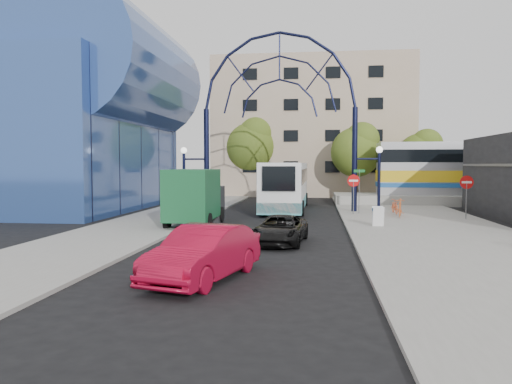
# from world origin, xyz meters

# --- Properties ---
(ground) EXTENTS (120.00, 120.00, 0.00)m
(ground) POSITION_xyz_m (0.00, 0.00, 0.00)
(ground) COLOR black
(ground) RESTS_ON ground
(sidewalk_east) EXTENTS (8.00, 56.00, 0.12)m
(sidewalk_east) POSITION_xyz_m (8.00, 4.00, 0.06)
(sidewalk_east) COLOR gray
(sidewalk_east) RESTS_ON ground
(plaza_west) EXTENTS (5.00, 50.00, 0.12)m
(plaza_west) POSITION_xyz_m (-6.50, 6.00, 0.06)
(plaza_west) COLOR gray
(plaza_west) RESTS_ON ground
(gateway_arch) EXTENTS (13.64, 0.44, 12.10)m
(gateway_arch) POSITION_xyz_m (0.00, 14.00, 8.56)
(gateway_arch) COLOR black
(gateway_arch) RESTS_ON ground
(stop_sign) EXTENTS (0.80, 0.07, 2.50)m
(stop_sign) POSITION_xyz_m (4.80, 12.00, 1.99)
(stop_sign) COLOR slate
(stop_sign) RESTS_ON sidewalk_east
(do_not_enter_sign) EXTENTS (0.76, 0.07, 2.48)m
(do_not_enter_sign) POSITION_xyz_m (11.00, 10.00, 1.98)
(do_not_enter_sign) COLOR slate
(do_not_enter_sign) RESTS_ON sidewalk_east
(street_name_sign) EXTENTS (0.70, 0.70, 2.80)m
(street_name_sign) POSITION_xyz_m (5.20, 12.60, 2.13)
(street_name_sign) COLOR slate
(street_name_sign) RESTS_ON sidewalk_east
(sandwich_board) EXTENTS (0.55, 0.61, 0.99)m
(sandwich_board) POSITION_xyz_m (5.60, 5.98, 0.74)
(sandwich_board) COLOR white
(sandwich_board) RESTS_ON sidewalk_east
(transit_hall) EXTENTS (16.50, 18.00, 14.50)m
(transit_hall) POSITION_xyz_m (-15.30, 15.00, 6.70)
(transit_hall) COLOR #314F95
(transit_hall) RESTS_ON ground
(apartment_block) EXTENTS (20.00, 12.10, 14.00)m
(apartment_block) POSITION_xyz_m (2.00, 34.97, 7.00)
(apartment_block) COLOR tan
(apartment_block) RESTS_ON ground
(tree_north_a) EXTENTS (4.48, 4.48, 7.00)m
(tree_north_a) POSITION_xyz_m (6.12, 25.93, 4.61)
(tree_north_a) COLOR #382314
(tree_north_a) RESTS_ON ground
(tree_north_b) EXTENTS (5.12, 5.12, 8.00)m
(tree_north_b) POSITION_xyz_m (-3.88, 29.93, 5.27)
(tree_north_b) COLOR #382314
(tree_north_b) RESTS_ON ground
(tree_north_c) EXTENTS (4.16, 4.16, 6.50)m
(tree_north_c) POSITION_xyz_m (12.12, 27.93, 4.28)
(tree_north_c) COLOR #382314
(tree_north_c) RESTS_ON ground
(city_bus) EXTENTS (2.96, 12.20, 3.34)m
(city_bus) POSITION_xyz_m (0.33, 15.92, 1.75)
(city_bus) COLOR white
(city_bus) RESTS_ON ground
(green_truck) EXTENTS (2.40, 5.95, 2.98)m
(green_truck) POSITION_xyz_m (-3.79, 6.01, 1.49)
(green_truck) COLOR black
(green_truck) RESTS_ON ground
(black_suv) EXTENTS (2.29, 4.32, 1.16)m
(black_suv) POSITION_xyz_m (1.05, 0.58, 0.58)
(black_suv) COLOR black
(black_suv) RESTS_ON ground
(red_sedan) EXTENTS (2.73, 4.87, 1.52)m
(red_sedan) POSITION_xyz_m (-0.59, -6.10, 0.76)
(red_sedan) COLOR #A60A28
(red_sedan) RESTS_ON ground
(bike_near_a) EXTENTS (0.69, 1.84, 0.96)m
(bike_near_a) POSITION_xyz_m (7.46, 12.72, 0.60)
(bike_near_a) COLOR #E55C2D
(bike_near_a) RESTS_ON sidewalk_east
(bike_near_b) EXTENTS (0.86, 1.87, 1.08)m
(bike_near_b) POSITION_xyz_m (7.43, 10.61, 0.66)
(bike_near_b) COLOR #CB5B28
(bike_near_b) RESTS_ON sidewalk_east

